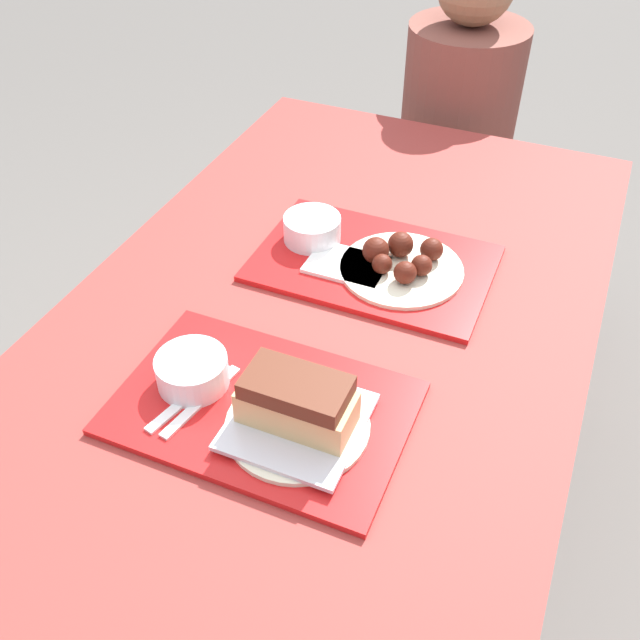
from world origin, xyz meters
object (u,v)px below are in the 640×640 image
object	(u,v)px
bowl_coleslaw_near	(192,370)
person_seated_across	(461,96)
tray_far	(373,263)
wings_plate_far	(401,261)
bowl_coleslaw_far	(312,227)
tray_near	(264,408)
brisket_sandwich_plate	(297,409)

from	to	relation	value
bowl_coleslaw_near	person_seated_across	distance (m)	1.25
tray_far	bowl_coleslaw_near	bearing A→B (deg)	-110.22
tray_far	wings_plate_far	size ratio (longest dim) A/B	1.92
bowl_coleslaw_far	wings_plate_far	bearing A→B (deg)	-7.38
wings_plate_far	tray_near	bearing A→B (deg)	-101.78
tray_far	brisket_sandwich_plate	world-z (taller)	brisket_sandwich_plate
bowl_coleslaw_near	wings_plate_far	distance (m)	0.45
tray_near	person_seated_across	distance (m)	1.25
brisket_sandwich_plate	wings_plate_far	distance (m)	0.42
wings_plate_far	person_seated_across	bearing A→B (deg)	96.76
bowl_coleslaw_near	person_seated_across	world-z (taller)	person_seated_across
bowl_coleslaw_near	person_seated_across	bearing A→B (deg)	85.12
tray_near	brisket_sandwich_plate	world-z (taller)	brisket_sandwich_plate
bowl_coleslaw_far	person_seated_across	size ratio (longest dim) A/B	0.17
bowl_coleslaw_far	bowl_coleslaw_near	bearing A→B (deg)	-92.05
tray_near	wings_plate_far	xyz separation A→B (m)	(0.08, 0.41, 0.02)
bowl_coleslaw_far	wings_plate_far	xyz separation A→B (m)	(0.19, -0.02, -0.01)
person_seated_across	tray_far	bearing A→B (deg)	-86.97
bowl_coleslaw_near	brisket_sandwich_plate	distance (m)	0.19
brisket_sandwich_plate	bowl_coleslaw_near	bearing A→B (deg)	174.43
bowl_coleslaw_near	wings_plate_far	size ratio (longest dim) A/B	0.49
tray_near	bowl_coleslaw_near	bearing A→B (deg)	179.49
tray_near	person_seated_across	size ratio (longest dim) A/B	0.66
tray_far	bowl_coleslaw_near	size ratio (longest dim) A/B	3.95
tray_far	brisket_sandwich_plate	xyz separation A→B (m)	(0.04, -0.43, 0.04)
bowl_coleslaw_near	wings_plate_far	xyz separation A→B (m)	(0.21, 0.40, -0.01)
tray_near	bowl_coleslaw_far	size ratio (longest dim) A/B	3.95
brisket_sandwich_plate	person_seated_across	xyz separation A→B (m)	(-0.08, 1.27, -0.06)
bowl_coleslaw_near	brisket_sandwich_plate	bearing A→B (deg)	-5.57
bowl_coleslaw_near	person_seated_across	size ratio (longest dim) A/B	0.17
wings_plate_far	person_seated_across	distance (m)	0.85
person_seated_across	bowl_coleslaw_near	bearing A→B (deg)	-94.88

